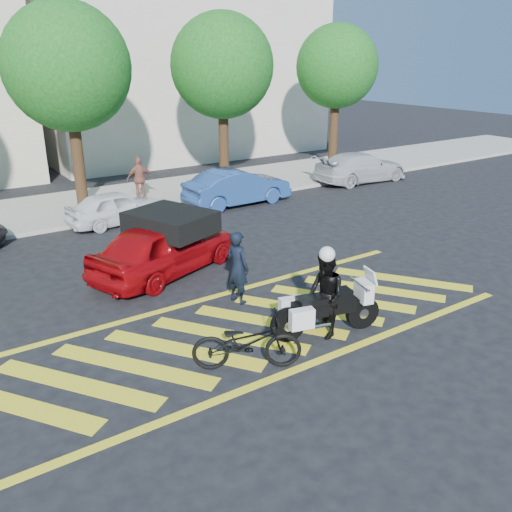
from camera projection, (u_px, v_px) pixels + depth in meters
ground at (252, 328)px, 12.10m from camera, size 90.00×90.00×0.00m
sidewalk at (84, 206)px, 21.37m from camera, size 60.00×5.00×0.15m
crosswalk at (250, 328)px, 12.08m from camera, size 12.33×4.00×0.01m
building_right at (179, 57)px, 31.13m from camera, size 16.00×8.00×11.00m
tree_center at (71, 72)px, 19.71m from camera, size 4.60×4.60×7.56m
tree_right at (224, 70)px, 23.13m from camera, size 4.40×4.40×7.41m
tree_far_right at (338, 70)px, 26.57m from camera, size 4.00×4.00×7.10m
officer_bike at (238, 267)px, 13.06m from camera, size 0.58×0.75×1.82m
bicycle at (247, 342)px, 10.39m from camera, size 2.21×1.69×1.11m
police_motorcycle at (325, 309)px, 11.62m from camera, size 2.49×1.12×1.12m
officer_moto at (325, 295)px, 11.49m from camera, size 0.92×1.06×1.88m
red_convertible at (164, 247)px, 14.81m from camera, size 4.85×3.31×1.53m
parked_mid_right at (117, 207)px, 19.20m from camera, size 3.65×1.77×1.20m
parked_right at (237, 187)px, 21.59m from camera, size 4.36×1.56×1.43m
parked_far_right at (361, 167)px, 25.42m from camera, size 4.81×2.13×1.37m
pedestrian_right at (140, 179)px, 21.61m from camera, size 1.09×0.65×1.74m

